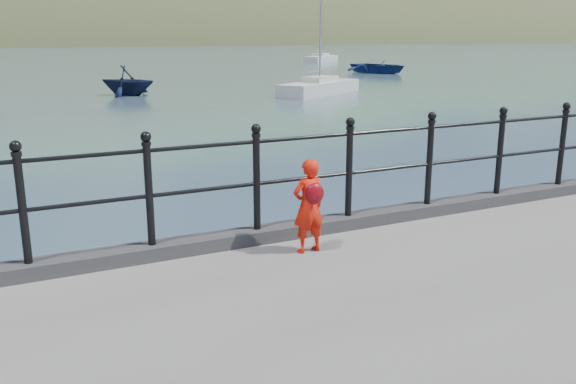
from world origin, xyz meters
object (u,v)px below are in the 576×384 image
launch_navy (127,80)px  sailboat_near (320,88)px  railing (305,166)px  child (309,205)px  launch_blue (379,66)px  sailboat_far (321,59)px

launch_navy → sailboat_near: sailboat_near is taller
launch_navy → railing: bearing=-144.3°
child → launch_navy: child is taller
launch_blue → launch_navy: bearing=-170.7°
launch_blue → sailboat_near: size_ratio=0.64×
launch_blue → launch_navy: size_ratio=1.75×
launch_blue → sailboat_far: sailboat_far is taller
railing → sailboat_far: sailboat_far is taller
launch_blue → launch_navy: launch_navy is taller
railing → launch_blue: bearing=54.6°
railing → launch_navy: railing is taller
sailboat_near → launch_blue: bearing=15.2°
sailboat_far → railing: bearing=-158.8°
launch_navy → sailboat_near: size_ratio=0.36×
railing → launch_blue: 46.49m
railing → sailboat_near: sailboat_near is taller
sailboat_far → sailboat_near: (-19.30, -34.51, -0.00)m
child → sailboat_far: size_ratio=0.11×
child → launch_blue: (27.18, 38.42, -0.96)m
railing → launch_navy: (3.69, 27.75, -1.01)m
sailboat_far → launch_blue: bearing=-145.2°
launch_navy → sailboat_near: bearing=-69.4°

